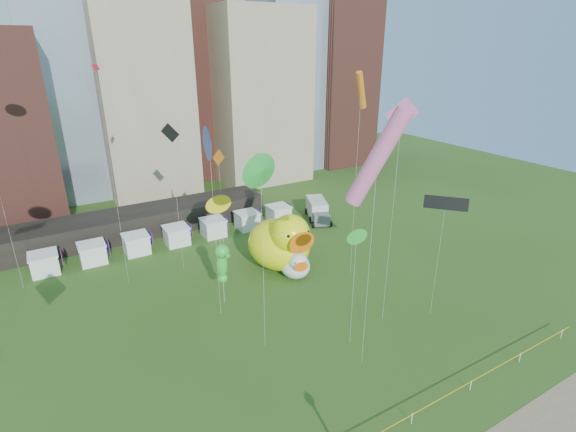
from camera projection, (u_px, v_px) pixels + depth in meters
skyline at (124, 61)px, 68.47m from camera, size 101.00×23.00×68.00m
pavilion at (126, 224)px, 57.59m from camera, size 38.00×6.00×3.20m
vendor_tents at (177, 236)px, 55.34m from camera, size 33.24×2.80×2.40m
big_duck at (281, 242)px, 48.51m from camera, size 6.86×9.27×7.16m
small_duck at (296, 265)px, 47.11m from camera, size 4.13×4.84×3.44m
seahorse_green at (222, 261)px, 41.28m from camera, size 1.55×1.85×6.38m
seahorse_purple at (296, 242)px, 47.13m from camera, size 1.31×1.61×5.44m
box_truck at (317, 210)px, 63.15m from camera, size 4.68×6.98×2.79m
kite_0 at (96, 74)px, 38.64m from camera, size 0.90×1.66×22.27m
kite_1 at (401, 119)px, 33.63m from camera, size 1.73×1.99×20.22m
kite_2 at (446, 204)px, 37.17m from camera, size 2.82×3.06×11.76m
kite_3 at (357, 237)px, 33.66m from camera, size 1.31×0.22×10.65m
kite_4 at (218, 204)px, 42.76m from camera, size 1.88×0.38×10.15m
kite_5 at (209, 143)px, 35.13m from camera, size 0.87×2.80×17.84m
kite_6 at (361, 91)px, 41.19m from camera, size 2.16×1.56×21.65m
kite_9 at (378, 158)px, 28.74m from camera, size 3.45×4.04×20.41m
kite_10 at (171, 138)px, 44.04m from camera, size 1.56×1.30×16.56m
kite_11 at (261, 171)px, 31.12m from camera, size 2.39×1.28×16.67m
kite_14 at (219, 163)px, 42.44m from camera, size 0.64×1.61×14.46m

